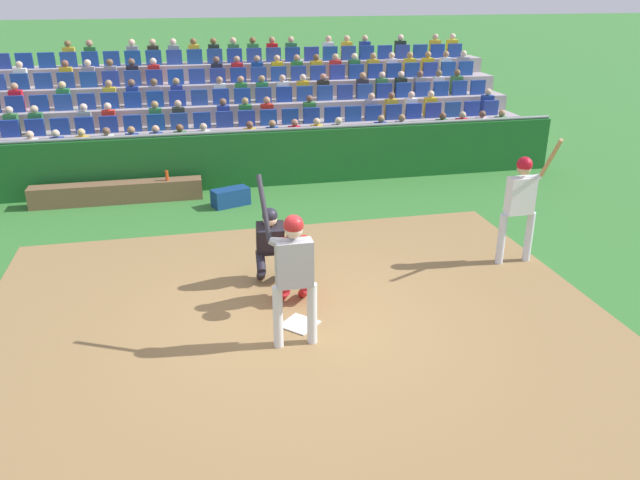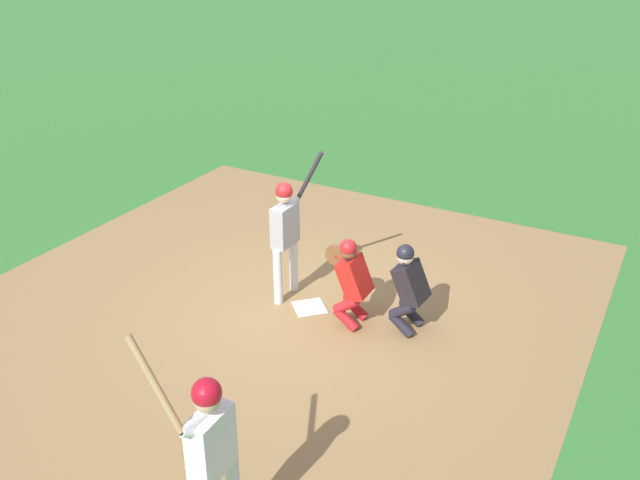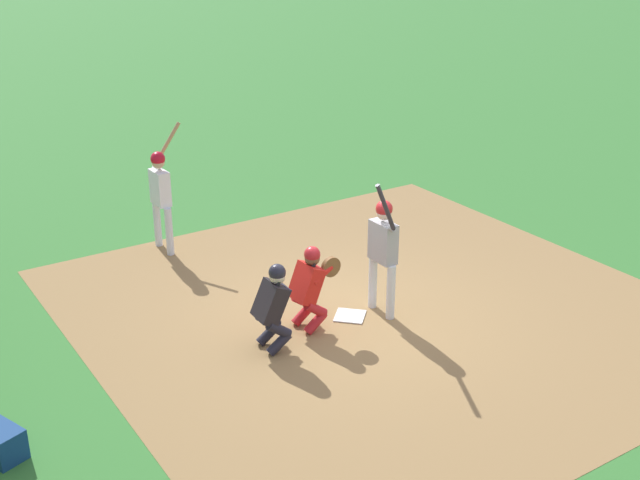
# 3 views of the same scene
# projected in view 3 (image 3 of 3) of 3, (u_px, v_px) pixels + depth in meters

# --- Properties ---
(ground_plane) EXTENTS (160.00, 160.00, 0.00)m
(ground_plane) POSITION_uv_depth(u_px,v_px,m) (350.00, 317.00, 12.25)
(ground_plane) COLOR #34752F
(infield_dirt_patch) EXTENTS (8.87, 8.63, 0.01)m
(infield_dirt_patch) POSITION_uv_depth(u_px,v_px,m) (376.00, 308.00, 12.51)
(infield_dirt_patch) COLOR olive
(infield_dirt_patch) RESTS_ON ground_plane
(home_plate_marker) EXTENTS (0.62, 0.62, 0.02)m
(home_plate_marker) POSITION_uv_depth(u_px,v_px,m) (350.00, 316.00, 12.25)
(home_plate_marker) COLOR white
(home_plate_marker) RESTS_ON infield_dirt_patch
(batter_at_plate) EXTENTS (0.68, 0.57, 2.24)m
(batter_at_plate) POSITION_uv_depth(u_px,v_px,m) (383.00, 244.00, 11.94)
(batter_at_plate) COLOR silver
(batter_at_plate) RESTS_ON ground_plane
(catcher_crouching) EXTENTS (0.47, 0.72, 1.30)m
(catcher_crouching) POSITION_uv_depth(u_px,v_px,m) (310.00, 283.00, 11.67)
(catcher_crouching) COLOR red
(catcher_crouching) RESTS_ON ground_plane
(home_plate_umpire) EXTENTS (0.48, 0.48, 1.29)m
(home_plate_umpire) POSITION_uv_depth(u_px,v_px,m) (273.00, 303.00, 11.12)
(home_plate_umpire) COLOR #21202C
(home_plate_umpire) RESTS_ON ground_plane
(on_deck_batter) EXTENTS (0.64, 0.69, 2.24)m
(on_deck_batter) POSITION_uv_depth(u_px,v_px,m) (160.00, 189.00, 14.21)
(on_deck_batter) COLOR silver
(on_deck_batter) RESTS_ON ground_plane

